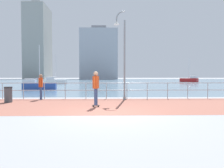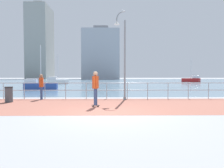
{
  "view_description": "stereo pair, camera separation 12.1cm",
  "coord_description": "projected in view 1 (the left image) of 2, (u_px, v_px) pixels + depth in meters",
  "views": [
    {
      "loc": [
        0.0,
        -8.7,
        1.57
      ],
      "look_at": [
        0.32,
        3.26,
        1.1
      ],
      "focal_mm": 33.34,
      "sensor_mm": 36.0,
      "label": 1
    },
    {
      "loc": [
        0.12,
        -8.7,
        1.57
      ],
      "look_at": [
        0.32,
        3.26,
        1.1
      ],
      "focal_mm": 33.34,
      "sensor_mm": 36.0,
      "label": 2
    }
  ],
  "objects": [
    {
      "name": "ground",
      "position": [
        106.0,
        82.0,
        48.7
      ],
      "size": [
        220.0,
        220.0,
        0.0
      ],
      "primitive_type": "plane",
      "color": "gray"
    },
    {
      "name": "brick_paving",
      "position": [
        106.0,
        105.0,
        11.19
      ],
      "size": [
        28.0,
        5.99,
        0.01
      ],
      "primitive_type": "cube",
      "color": "#935647",
      "rests_on": "ground"
    },
    {
      "name": "harbor_water",
      "position": [
        106.0,
        81.0,
        59.13
      ],
      "size": [
        180.0,
        88.0,
        0.0
      ],
      "primitive_type": "cube",
      "color": "slate",
      "rests_on": "ground"
    },
    {
      "name": "waterfront_railing",
      "position": [
        106.0,
        88.0,
        14.15
      ],
      "size": [
        25.25,
        0.06,
        1.11
      ],
      "color": "#9EADB7",
      "rests_on": "ground"
    },
    {
      "name": "lamppost",
      "position": [
        122.0,
        51.0,
        13.45
      ],
      "size": [
        0.8,
        0.4,
        5.76
      ],
      "color": "gray",
      "rests_on": "ground"
    },
    {
      "name": "skateboarder",
      "position": [
        96.0,
        85.0,
        10.47
      ],
      "size": [
        0.41,
        0.56,
        1.8
      ],
      "color": "black",
      "rests_on": "ground"
    },
    {
      "name": "bystander",
      "position": [
        41.0,
        85.0,
        13.68
      ],
      "size": [
        0.3,
        0.56,
        1.68
      ],
      "color": "#384C7A",
      "rests_on": "ground"
    },
    {
      "name": "trash_bin",
      "position": [
        8.0,
        94.0,
        12.26
      ],
      "size": [
        0.46,
        0.46,
        0.93
      ],
      "color": "#474C51",
      "rests_on": "ground"
    },
    {
      "name": "sailboat_ivory",
      "position": [
        55.0,
        81.0,
        39.36
      ],
      "size": [
        3.96,
        3.09,
        5.49
      ],
      "color": "white",
      "rests_on": "ground"
    },
    {
      "name": "sailboat_white",
      "position": [
        39.0,
        86.0,
        23.1
      ],
      "size": [
        3.65,
        1.48,
        4.98
      ],
      "color": "#284799",
      "rests_on": "ground"
    },
    {
      "name": "sailboat_blue",
      "position": [
        190.0,
        80.0,
        52.87
      ],
      "size": [
        4.08,
        4.02,
        6.14
      ],
      "color": "#B21E1E",
      "rests_on": "ground"
    },
    {
      "name": "tower_steel",
      "position": [
        99.0,
        55.0,
        100.4
      ],
      "size": [
        17.35,
        14.23,
        25.18
      ],
      "color": "#A3A8B2",
      "rests_on": "ground"
    },
    {
      "name": "tower_concrete",
      "position": [
        38.0,
        43.0,
        108.74
      ],
      "size": [
        10.52,
        16.49,
        39.54
      ],
      "color": "#939993",
      "rests_on": "ground"
    }
  ]
}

